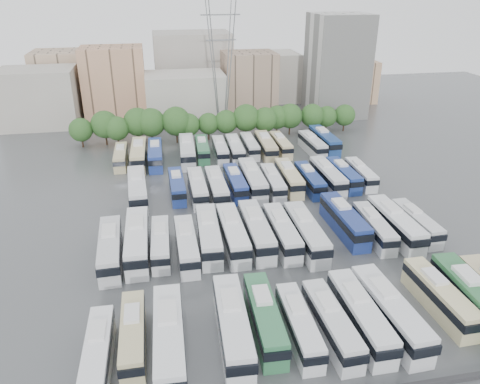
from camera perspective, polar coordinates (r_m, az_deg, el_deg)
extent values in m
plane|color=#424447|center=(70.96, 2.44, -3.93)|extent=(220.00, 220.00, 0.00)
cylinder|color=black|center=(108.91, -18.64, 5.74)|extent=(0.36, 0.36, 2.14)
sphere|color=#234C1E|center=(108.07, -18.84, 7.19)|extent=(5.13, 5.13, 5.13)
cylinder|color=black|center=(108.94, -15.97, 6.19)|extent=(0.36, 0.36, 2.52)
sphere|color=#234C1E|center=(107.96, -16.18, 7.91)|extent=(6.05, 6.05, 6.05)
cylinder|color=black|center=(107.33, -14.60, 5.99)|extent=(0.36, 0.36, 2.20)
sphere|color=#234C1E|center=(106.46, -14.76, 7.51)|extent=(5.27, 5.27, 5.27)
cylinder|color=black|center=(108.53, -12.21, 6.55)|extent=(0.36, 0.36, 2.62)
sphere|color=#234C1E|center=(107.52, -12.38, 8.35)|extent=(6.29, 6.29, 6.29)
cylinder|color=black|center=(107.51, -10.64, 6.52)|extent=(0.36, 0.36, 2.63)
sphere|color=#234C1E|center=(106.49, -10.79, 8.34)|extent=(6.30, 6.30, 6.30)
cylinder|color=black|center=(107.14, -7.69, 6.67)|extent=(0.36, 0.36, 2.69)
sphere|color=#234C1E|center=(106.09, -7.80, 8.55)|extent=(6.46, 6.46, 6.46)
cylinder|color=black|center=(107.65, -6.22, 6.68)|extent=(0.36, 0.36, 2.13)
sphere|color=#234C1E|center=(106.81, -6.29, 8.15)|extent=(5.11, 5.11, 5.11)
cylinder|color=black|center=(108.64, -3.83, 6.91)|extent=(0.36, 0.36, 2.04)
sphere|color=#234C1E|center=(107.84, -3.87, 8.32)|extent=(4.90, 4.90, 4.90)
cylinder|color=black|center=(108.88, -1.69, 7.05)|extent=(0.36, 0.36, 2.22)
sphere|color=#234C1E|center=(108.01, -1.71, 8.57)|extent=(5.33, 5.33, 5.33)
cylinder|color=black|center=(109.46, 0.75, 7.25)|extent=(0.36, 0.36, 2.60)
sphere|color=#234C1E|center=(108.47, 0.76, 9.03)|extent=(6.24, 6.24, 6.24)
cylinder|color=black|center=(109.88, 3.05, 7.22)|extent=(0.36, 0.36, 2.34)
sphere|color=#234C1E|center=(108.98, 3.08, 8.82)|extent=(5.62, 5.62, 5.62)
cylinder|color=black|center=(112.22, 4.49, 7.54)|extent=(0.36, 0.36, 2.29)
sphere|color=#234C1E|center=(111.35, 4.55, 9.07)|extent=(5.50, 5.50, 5.50)
cylinder|color=black|center=(112.74, 6.05, 7.59)|extent=(0.36, 0.36, 2.42)
sphere|color=#234C1E|center=(111.84, 6.12, 9.20)|extent=(5.80, 5.80, 5.80)
cylinder|color=black|center=(114.48, 8.69, 7.68)|extent=(0.36, 0.36, 2.31)
sphere|color=#234C1E|center=(113.63, 8.79, 9.19)|extent=(5.55, 5.55, 5.55)
cylinder|color=black|center=(116.00, 10.40, 7.72)|extent=(0.36, 0.36, 2.07)
sphere|color=#234C1E|center=(115.24, 10.51, 9.05)|extent=(4.96, 4.96, 4.96)
cylinder|color=black|center=(117.58, 12.50, 7.78)|extent=(0.36, 0.36, 2.13)
sphere|color=#234C1E|center=(116.81, 12.63, 9.14)|extent=(5.12, 5.12, 5.12)
cube|color=#9E998E|center=(128.51, -23.24, 10.54)|extent=(18.00, 14.00, 14.00)
cube|color=tan|center=(131.37, -15.06, 12.83)|extent=(16.00, 12.00, 18.00)
cube|color=#ADA89E|center=(124.13, -6.66, 11.42)|extent=(20.00, 14.00, 12.00)
cube|color=gray|center=(131.98, 1.09, 13.25)|extent=(14.00, 12.00, 16.00)
cube|color=gray|center=(143.23, -5.77, 14.84)|extent=(22.00, 16.00, 20.00)
cube|color=tan|center=(142.97, -20.52, 12.63)|extent=(16.00, 14.00, 16.00)
cube|color=#A39E93|center=(145.42, 3.27, 13.87)|extent=(18.00, 14.00, 14.00)
cube|color=tan|center=(147.69, 13.16, 13.05)|extent=(14.00, 12.00, 12.00)
cube|color=gray|center=(137.71, -10.52, 12.05)|extent=(12.00, 10.00, 10.00)
cube|color=silver|center=(129.92, 11.74, 14.83)|extent=(14.00, 14.00, 26.00)
cylinder|color=slate|center=(110.93, -3.21, 15.78)|extent=(2.90, 2.91, 33.83)
cylinder|color=slate|center=(114.85, -3.49, 16.07)|extent=(2.90, 2.91, 33.83)
cylinder|color=slate|center=(111.53, -1.09, 15.86)|extent=(2.90, 2.91, 33.83)
cylinder|color=slate|center=(115.43, -1.44, 16.15)|extent=(2.90, 2.91, 33.83)
cube|color=slate|center=(112.15, -2.39, 20.79)|extent=(9.00, 0.30, 0.30)
cube|color=slate|center=(112.64, -2.34, 18.03)|extent=(7.00, 0.30, 0.30)
cube|color=white|center=(48.61, -16.89, -18.38)|extent=(2.48, 10.68, 3.01)
cube|color=black|center=(48.13, -16.99, -17.98)|extent=(2.59, 10.84, 0.89)
cube|color=silver|center=(48.50, -16.98, -15.83)|extent=(1.57, 2.87, 0.39)
cube|color=#C1B684|center=(49.67, -12.89, -16.72)|extent=(2.34, 10.77, 3.05)
cube|color=black|center=(49.19, -12.96, -16.31)|extent=(2.44, 10.93, 0.90)
cube|color=silver|center=(49.62, -13.05, -14.21)|extent=(1.54, 2.88, 0.39)
cube|color=silver|center=(48.04, -8.64, -17.45)|extent=(3.15, 13.20, 3.72)
cube|color=black|center=(47.45, -8.70, -16.94)|extent=(3.29, 13.40, 1.09)
cube|color=silver|center=(47.95, -8.85, -14.28)|extent=(1.96, 3.55, 0.48)
cube|color=silver|center=(49.08, -0.90, -16.07)|extent=(3.39, 13.10, 3.68)
cube|color=black|center=(48.51, -0.88, -15.56)|extent=(3.53, 13.30, 1.08)
cube|color=silver|center=(49.03, -1.16, -13.00)|extent=(2.01, 3.55, 0.48)
cube|color=#307046|center=(50.29, 3.00, -15.17)|extent=(2.97, 11.95, 3.36)
cube|color=black|center=(49.77, 3.05, -14.71)|extent=(3.09, 12.13, 0.99)
cube|color=silver|center=(50.26, 2.71, -12.44)|extent=(1.80, 3.22, 0.43)
cube|color=silver|center=(49.96, 7.18, -15.92)|extent=(2.50, 10.80, 3.05)
cube|color=black|center=(49.49, 7.26, -15.50)|extent=(2.61, 10.97, 0.90)
cube|color=silver|center=(49.87, 6.84, -13.43)|extent=(1.58, 2.90, 0.39)
cube|color=silver|center=(50.53, 11.05, -15.55)|extent=(2.72, 11.44, 3.22)
cube|color=black|center=(50.05, 11.17, -15.11)|extent=(2.84, 11.62, 0.95)
cube|color=silver|center=(50.41, 10.59, -12.97)|extent=(1.69, 3.08, 0.42)
cube|color=silver|center=(51.91, 14.41, -14.49)|extent=(2.63, 12.33, 3.49)
cube|color=black|center=(51.40, 14.57, -14.02)|extent=(2.75, 12.52, 1.03)
cube|color=silver|center=(51.82, 13.94, -11.77)|extent=(1.75, 3.29, 0.45)
cube|color=silver|center=(53.06, 17.73, -13.87)|extent=(3.30, 13.05, 3.67)
cube|color=black|center=(52.54, 17.92, -13.37)|extent=(3.44, 13.25, 1.08)
cube|color=silver|center=(52.94, 17.15, -11.09)|extent=(1.98, 3.53, 0.47)
cube|color=beige|center=(57.47, 23.14, -11.76)|extent=(2.72, 11.64, 3.28)
cube|color=black|center=(57.03, 23.32, -11.33)|extent=(2.84, 11.81, 0.97)
cube|color=silver|center=(57.40, 22.65, -9.47)|extent=(1.71, 3.13, 0.42)
cube|color=#2C673B|center=(58.12, 26.53, -11.72)|extent=(3.39, 13.49, 3.79)
cube|color=black|center=(57.62, 26.76, -11.23)|extent=(3.53, 13.69, 1.12)
cube|color=silver|center=(58.08, 26.04, -9.09)|extent=(2.04, 3.64, 0.49)
cube|color=silver|center=(63.44, -15.53, -6.78)|extent=(3.05, 12.55, 3.53)
cube|color=black|center=(62.97, -15.60, -6.33)|extent=(3.18, 12.74, 1.04)
cube|color=silver|center=(63.83, -15.69, -4.53)|extent=(1.87, 3.38, 0.46)
cube|color=silver|center=(64.10, -12.41, -5.93)|extent=(3.00, 13.45, 3.80)
cube|color=black|center=(63.60, -12.47, -5.44)|extent=(3.13, 13.65, 1.12)
cube|color=silver|center=(64.55, -12.55, -3.54)|extent=(1.94, 3.60, 0.49)
cube|color=silver|center=(63.71, -9.65, -6.27)|extent=(2.66, 10.85, 3.05)
cube|color=black|center=(63.30, -9.68, -5.88)|extent=(2.77, 11.01, 0.90)
cube|color=silver|center=(64.04, -9.76, -4.34)|extent=(1.62, 2.92, 0.40)
cube|color=silver|center=(62.61, -6.52, -6.54)|extent=(2.48, 11.57, 3.28)
cube|color=black|center=(62.17, -6.54, -6.11)|extent=(2.59, 11.75, 0.96)
cube|color=silver|center=(62.95, -6.71, -4.42)|extent=(1.64, 3.09, 0.42)
cube|color=silver|center=(64.34, -3.83, -5.34)|extent=(3.25, 12.78, 3.59)
cube|color=black|center=(63.87, -3.84, -4.88)|extent=(3.39, 12.97, 1.06)
cube|color=silver|center=(64.76, -4.00, -3.10)|extent=(1.94, 3.45, 0.46)
cube|color=white|center=(64.44, -0.90, -5.24)|extent=(2.71, 12.68, 3.59)
cube|color=black|center=(63.97, -0.88, -4.77)|extent=(2.84, 12.87, 1.06)
cube|color=silver|center=(64.84, -1.16, -3.00)|extent=(1.80, 3.38, 0.46)
cube|color=silver|center=(65.19, 1.99, -4.83)|extent=(2.85, 13.01, 3.68)
cube|color=black|center=(64.71, 2.03, -4.35)|extent=(2.98, 13.20, 1.08)
cube|color=silver|center=(65.60, 1.71, -2.56)|extent=(1.86, 3.48, 0.48)
cube|color=silver|center=(65.28, 5.10, -4.99)|extent=(2.64, 12.18, 3.45)
cube|color=black|center=(64.83, 5.16, -4.55)|extent=(2.76, 12.36, 1.01)
cube|color=silver|center=(65.64, 4.82, -2.87)|extent=(1.74, 3.25, 0.45)
cube|color=silver|center=(65.23, 8.02, -5.05)|extent=(2.86, 13.03, 3.69)
cube|color=black|center=(64.75, 8.10, -4.58)|extent=(2.99, 13.23, 1.08)
cube|color=silver|center=(65.60, 7.69, -2.79)|extent=(1.87, 3.48, 0.48)
cube|color=navy|center=(69.61, 12.58, -3.47)|extent=(2.94, 12.73, 3.59)
cube|color=black|center=(69.17, 12.69, -3.03)|extent=(3.07, 12.92, 1.06)
cube|color=silver|center=(69.99, 12.22, -1.41)|extent=(1.86, 3.41, 0.46)
cube|color=silver|center=(69.21, 16.00, -4.25)|extent=(2.90, 11.21, 3.15)
cube|color=black|center=(68.82, 16.10, -3.87)|extent=(3.02, 11.38, 0.93)
cube|color=silver|center=(69.52, 15.73, -2.43)|extent=(1.72, 3.03, 0.41)
cube|color=silver|center=(70.48, 18.37, -3.81)|extent=(2.85, 12.82, 3.62)
cube|color=black|center=(70.04, 18.51, -3.37)|extent=(2.98, 13.01, 1.07)
cube|color=silver|center=(70.80, 17.98, -1.76)|extent=(1.85, 3.43, 0.47)
cube|color=silver|center=(72.54, 20.66, -3.59)|extent=(2.52, 10.82, 3.05)
cube|color=black|center=(72.19, 20.78, -3.23)|extent=(2.64, 10.98, 0.90)
cube|color=silver|center=(72.79, 20.32, -1.91)|extent=(1.59, 2.90, 0.39)
cube|color=silver|center=(79.47, -12.38, 0.23)|extent=(3.32, 13.24, 3.72)
cube|color=black|center=(79.03, -12.43, 0.66)|extent=(3.46, 13.44, 1.09)
cube|color=silver|center=(80.17, -12.56, 2.07)|extent=(2.00, 3.58, 0.48)
cube|color=navy|center=(80.44, -7.68, 0.66)|extent=(2.37, 10.90, 3.09)
cube|color=black|center=(80.08, -7.70, 1.01)|extent=(2.48, 11.06, 0.91)
cube|color=silver|center=(81.01, -7.82, 2.17)|extent=(1.56, 2.91, 0.40)
cube|color=silver|center=(79.09, -5.20, 0.45)|extent=(2.51, 11.66, 3.30)
cube|color=black|center=(78.70, -5.21, 0.82)|extent=(2.62, 11.84, 0.97)
cube|color=silver|center=(79.69, -5.36, 2.09)|extent=(1.66, 3.11, 0.43)
cube|color=silver|center=(78.98, -2.87, 0.53)|extent=(2.56, 12.00, 3.40)
cube|color=black|center=(78.58, -2.87, 0.91)|extent=(2.68, 12.18, 1.00)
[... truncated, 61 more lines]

